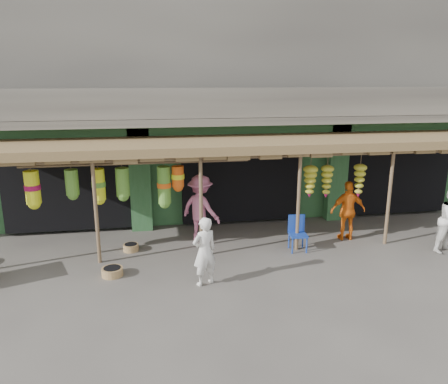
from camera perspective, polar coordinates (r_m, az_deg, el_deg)
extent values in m
plane|color=#514C47|center=(11.61, 4.39, -7.42)|extent=(80.00, 80.00, 0.00)
cube|color=gray|center=(15.65, 0.21, 17.10)|extent=(16.00, 6.00, 4.00)
cube|color=#2D6033|center=(16.05, 0.10, 4.49)|extent=(16.00, 5.70, 3.00)
cube|color=gray|center=(12.41, 2.85, 9.33)|extent=(16.00, 0.90, 0.22)
cube|color=gray|center=(11.98, 3.30, 11.53)|extent=(16.00, 0.10, 0.80)
cube|color=#2D6033|center=(12.83, 2.44, 7.95)|extent=(16.00, 0.35, 0.35)
cube|color=yellow|center=(12.71, -20.27, 6.53)|extent=(1.70, 0.06, 0.55)
cube|color=#B21414|center=(12.67, -20.30, 6.50)|extent=(1.30, 0.02, 0.30)
cube|color=black|center=(13.96, -19.02, 1.45)|extent=(3.60, 2.00, 2.50)
cube|color=black|center=(14.01, 1.58, 2.32)|extent=(3.60, 2.00, 2.50)
cube|color=black|center=(15.74, 19.77, 2.84)|extent=(3.60, 2.00, 2.50)
cube|color=#2D6033|center=(12.80, -10.88, 1.54)|extent=(0.60, 0.35, 3.00)
cube|color=#2D6033|center=(13.99, 14.51, 2.45)|extent=(0.60, 0.35, 3.00)
cylinder|color=brown|center=(10.76, -16.37, -2.47)|extent=(0.09, 0.09, 2.60)
cylinder|color=brown|center=(10.73, -3.01, -1.90)|extent=(0.09, 0.09, 2.60)
cylinder|color=brown|center=(11.28, 9.71, -1.27)|extent=(0.09, 0.09, 2.60)
cylinder|color=brown|center=(12.32, 20.77, -0.67)|extent=(0.09, 0.09, 2.60)
cylinder|color=brown|center=(10.66, 3.61, 4.61)|extent=(12.90, 0.08, 0.08)
cylinder|color=brown|center=(10.82, -11.27, 3.69)|extent=(5.50, 0.06, 0.06)
cube|color=brown|center=(11.74, 3.60, 6.45)|extent=(14.00, 2.70, 0.22)
cylinder|color=#193BA5|center=(11.34, 8.92, -6.98)|extent=(0.04, 0.04, 0.41)
cylinder|color=#193BA5|center=(11.44, 10.75, -6.88)|extent=(0.04, 0.04, 0.41)
cylinder|color=#193BA5|center=(11.68, 8.48, -6.31)|extent=(0.04, 0.04, 0.41)
cylinder|color=#193BA5|center=(11.77, 10.25, -6.21)|extent=(0.04, 0.04, 0.41)
cube|color=#193BA5|center=(11.48, 9.65, -5.53)|extent=(0.46, 0.46, 0.05)
cube|color=#193BA5|center=(11.58, 9.44, -4.03)|extent=(0.44, 0.07, 0.47)
cylinder|color=olive|center=(10.40, -14.38, -10.06)|extent=(0.51, 0.51, 0.19)
cylinder|color=#9B6F48|center=(11.68, -12.06, -7.10)|extent=(0.48, 0.48, 0.18)
imported|color=white|center=(9.44, -2.56, -7.76)|extent=(0.66, 0.55, 1.53)
imported|color=orange|center=(12.44, 15.88, -2.37)|extent=(0.99, 0.46, 1.66)
imported|color=pink|center=(11.87, -3.08, -2.15)|extent=(1.33, 1.32, 1.84)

